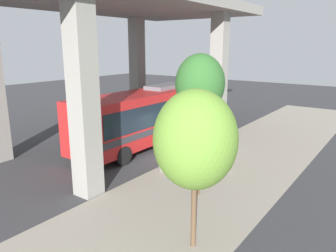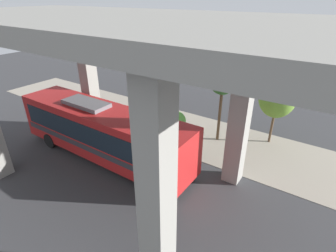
# 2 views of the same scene
# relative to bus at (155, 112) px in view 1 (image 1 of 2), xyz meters

# --- Properties ---
(ground_plane) EXTENTS (80.00, 80.00, 0.00)m
(ground_plane) POSITION_rel_bus_xyz_m (-2.90, 1.92, -1.91)
(ground_plane) COLOR #38383A
(ground_plane) RESTS_ON ground
(sidewalk_strip) EXTENTS (6.00, 40.00, 0.02)m
(sidewalk_strip) POSITION_rel_bus_xyz_m (-5.90, 1.92, -1.90)
(sidewalk_strip) COLOR gray
(sidewalk_strip) RESTS_ON ground
(overpass) EXTENTS (9.40, 19.16, 8.56)m
(overpass) POSITION_rel_bus_xyz_m (1.10, 1.92, 5.53)
(overpass) COLOR gray
(overpass) RESTS_ON ground
(bus) EXTENTS (2.79, 12.15, 3.51)m
(bus) POSITION_rel_bus_xyz_m (0.00, 0.00, 0.00)
(bus) COLOR #B21E1E
(bus) RESTS_ON ground
(fire_hydrant) EXTENTS (0.51, 0.25, 0.91)m
(fire_hydrant) POSITION_rel_bus_xyz_m (-3.53, 1.27, -1.45)
(fire_hydrant) COLOR gold
(fire_hydrant) RESTS_ON ground
(planter_front) EXTENTS (1.01, 1.01, 1.40)m
(planter_front) POSITION_rel_bus_xyz_m (-3.50, 3.49, -1.21)
(planter_front) COLOR gray
(planter_front) RESTS_ON ground
(planter_middle) EXTENTS (1.40, 1.40, 1.67)m
(planter_middle) POSITION_rel_bus_xyz_m (-5.28, 1.95, -1.09)
(planter_middle) COLOR gray
(planter_middle) RESTS_ON ground
(planter_back) EXTENTS (1.41, 1.41, 1.75)m
(planter_back) POSITION_rel_bus_xyz_m (-3.49, -1.38, -1.02)
(planter_back) COLOR gray
(planter_back) RESTS_ON ground
(street_tree_near) EXTENTS (2.39, 2.39, 4.80)m
(street_tree_near) POSITION_rel_bus_xyz_m (-7.78, 8.10, 1.46)
(street_tree_near) COLOR brown
(street_tree_near) RESTS_ON ground
(street_tree_far) EXTENTS (1.88, 1.88, 5.66)m
(street_tree_far) POSITION_rel_bus_xyz_m (-6.05, 4.95, 2.58)
(street_tree_far) COLOR brown
(street_tree_far) RESTS_ON ground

